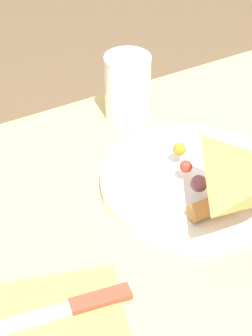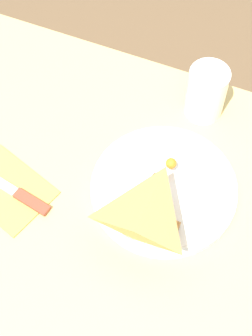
% 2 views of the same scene
% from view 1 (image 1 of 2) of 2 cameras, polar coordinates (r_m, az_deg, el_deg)
% --- Properties ---
extents(dining_table, '(1.20, 0.77, 0.72)m').
position_cam_1_polar(dining_table, '(0.73, 6.90, -14.53)').
color(dining_table, '#DBB770').
rests_on(dining_table, ground_plane).
extents(plate_pizza, '(0.26, 0.26, 0.05)m').
position_cam_1_polar(plate_pizza, '(0.73, 7.52, -1.20)').
color(plate_pizza, white).
rests_on(plate_pizza, dining_table).
extents(milk_glass, '(0.08, 0.08, 0.11)m').
position_cam_1_polar(milk_glass, '(0.84, 0.17, 8.63)').
color(milk_glass, white).
rests_on(milk_glass, dining_table).
extents(napkin_folded, '(0.19, 0.16, 0.00)m').
position_cam_1_polar(napkin_folded, '(0.59, -8.30, -15.91)').
color(napkin_folded, '#E59E4C').
rests_on(napkin_folded, dining_table).
extents(butter_knife, '(0.19, 0.05, 0.01)m').
position_cam_1_polar(butter_knife, '(0.59, -7.45, -15.43)').
color(butter_knife, '#99422D').
rests_on(butter_knife, napkin_folded).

